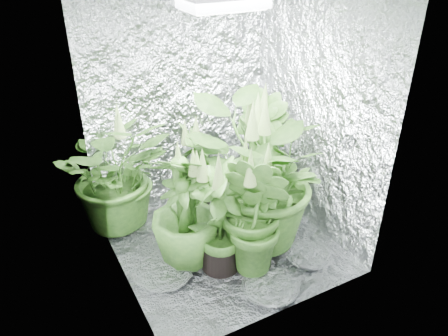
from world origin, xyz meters
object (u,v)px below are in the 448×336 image
at_px(plant_b, 196,166).
at_px(circulation_fan, 250,177).
at_px(plant_c, 259,157).
at_px(plant_g, 255,213).
at_px(grow_lamp, 223,2).
at_px(plant_a, 115,172).
at_px(plant_d, 185,210).
at_px(plant_e, 261,180).
at_px(plant_f, 220,216).

height_order(plant_b, circulation_fan, plant_b).
distance_m(plant_c, plant_g, 0.80).
distance_m(grow_lamp, circulation_fan, 1.85).
xyz_separation_m(plant_c, plant_g, (-0.45, -0.67, -0.02)).
bearing_deg(plant_a, circulation_fan, -3.39).
bearing_deg(plant_c, plant_a, 164.81).
distance_m(plant_b, plant_c, 0.57).
xyz_separation_m(plant_b, plant_g, (-0.00, -0.99, 0.11)).
bearing_deg(circulation_fan, plant_c, -120.51).
height_order(plant_c, plant_d, plant_c).
distance_m(grow_lamp, plant_e, 1.26).
xyz_separation_m(grow_lamp, plant_g, (0.07, -0.35, -1.34)).
height_order(plant_d, plant_g, plant_g).
xyz_separation_m(plant_a, plant_g, (0.71, -0.98, -0.02)).
bearing_deg(plant_e, plant_f, -168.73).
relative_size(plant_a, plant_c, 0.96).
bearing_deg(plant_e, plant_d, 169.39).
bearing_deg(plant_e, plant_g, -130.03).
bearing_deg(plant_g, plant_f, 150.34).
bearing_deg(plant_e, plant_c, 59.07).
bearing_deg(circulation_fan, plant_b, 157.33).
xyz_separation_m(plant_d, plant_e, (0.56, -0.11, 0.14)).
bearing_deg(plant_b, plant_a, -179.25).
relative_size(grow_lamp, plant_a, 0.47).
distance_m(plant_d, circulation_fan, 1.14).
height_order(grow_lamp, plant_f, grow_lamp).
bearing_deg(plant_b, plant_f, -103.76).
bearing_deg(plant_g, grow_lamp, 100.67).
xyz_separation_m(grow_lamp, plant_a, (-0.64, 0.63, -1.32)).
height_order(grow_lamp, plant_g, grow_lamp).
height_order(plant_b, plant_f, plant_f).
bearing_deg(plant_f, plant_d, 136.02).
relative_size(plant_a, circulation_fan, 2.75).
distance_m(plant_e, plant_g, 0.28).
relative_size(plant_e, plant_f, 1.25).
relative_size(plant_d, plant_f, 0.98).
distance_m(plant_d, plant_g, 0.50).
relative_size(grow_lamp, plant_b, 0.60).
height_order(plant_a, plant_g, plant_a).
height_order(plant_e, circulation_fan, plant_e).
distance_m(plant_a, circulation_fan, 1.27).
relative_size(plant_c, plant_d, 1.13).
bearing_deg(plant_f, plant_b, 76.24).
relative_size(plant_c, plant_e, 0.89).
xyz_separation_m(plant_a, plant_e, (0.87, -0.78, 0.09)).
distance_m(plant_b, plant_g, 0.99).
bearing_deg(grow_lamp, plant_f, -122.64).
relative_size(plant_a, plant_f, 1.06).
relative_size(plant_b, plant_e, 0.67).
height_order(grow_lamp, plant_a, grow_lamp).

